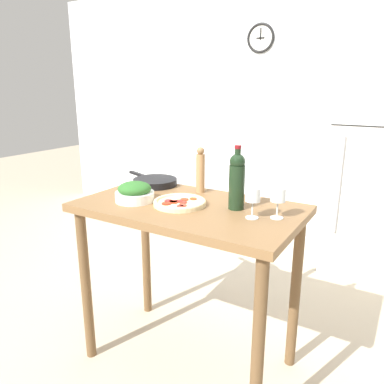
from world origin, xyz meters
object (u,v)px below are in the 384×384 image
at_px(wine_glass_near, 253,196).
at_px(salad_bowl, 135,192).
at_px(pepper_mill, 200,171).
at_px(refrigerator, 384,171).
at_px(wine_bottle, 237,180).
at_px(cast_iron_skillet, 155,182).
at_px(homemade_pizza, 180,202).
at_px(wine_glass_far, 278,196).

bearing_deg(wine_glass_near, salad_bowl, -173.57).
bearing_deg(pepper_mill, wine_glass_near, -31.49).
xyz_separation_m(refrigerator, wine_bottle, (-0.53, -1.76, 0.22)).
xyz_separation_m(pepper_mill, cast_iron_skillet, (-0.32, -0.01, -0.10)).
bearing_deg(wine_glass_near, wine_bottle, 144.11).
bearing_deg(wine_glass_near, cast_iron_skillet, 161.37).
xyz_separation_m(wine_bottle, homemade_pizza, (-0.27, -0.10, -0.13)).
bearing_deg(refrigerator, homemade_pizza, -113.28).
relative_size(salad_bowl, homemade_pizza, 0.77).
bearing_deg(cast_iron_skillet, refrigerator, 54.15).
height_order(refrigerator, wine_glass_far, refrigerator).
height_order(wine_glass_far, cast_iron_skillet, wine_glass_far).
relative_size(wine_glass_near, salad_bowl, 0.70).
xyz_separation_m(pepper_mill, homemade_pizza, (0.03, -0.27, -0.11)).
distance_m(wine_glass_near, pepper_mill, 0.50).
relative_size(wine_glass_far, pepper_mill, 0.56).
bearing_deg(wine_glass_far, cast_iron_skillet, 167.12).
distance_m(pepper_mill, cast_iron_skillet, 0.34).
bearing_deg(refrigerator, salad_bowl, -118.51).
xyz_separation_m(wine_bottle, wine_glass_near, (0.12, -0.09, -0.04)).
relative_size(refrigerator, pepper_mill, 6.65).
xyz_separation_m(wine_glass_near, cast_iron_skillet, (-0.75, 0.25, -0.08)).
bearing_deg(salad_bowl, wine_bottle, 17.27).
distance_m(refrigerator, salad_bowl, 2.19).
bearing_deg(wine_glass_far, wine_bottle, 172.27).
height_order(wine_glass_far, pepper_mill, pepper_mill).
xyz_separation_m(wine_glass_far, salad_bowl, (-0.74, -0.13, -0.06)).
height_order(wine_glass_near, salad_bowl, wine_glass_near).
bearing_deg(wine_glass_near, homemade_pizza, -178.74).
bearing_deg(homemade_pizza, pepper_mill, 97.17).
height_order(salad_bowl, homemade_pizza, salad_bowl).
height_order(wine_glass_far, homemade_pizza, wine_glass_far).
relative_size(wine_bottle, wine_glass_far, 2.19).
bearing_deg(refrigerator, cast_iron_skillet, -125.85).
bearing_deg(refrigerator, pepper_mill, -117.73).
relative_size(refrigerator, wine_glass_near, 11.95).
height_order(wine_bottle, wine_glass_near, wine_bottle).
xyz_separation_m(wine_glass_far, homemade_pizza, (-0.49, -0.07, -0.09)).
distance_m(wine_glass_near, wine_glass_far, 0.11).
relative_size(salad_bowl, cast_iron_skillet, 0.50).
bearing_deg(wine_glass_near, wine_glass_far, 30.63).
bearing_deg(wine_glass_far, salad_bowl, -169.97).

